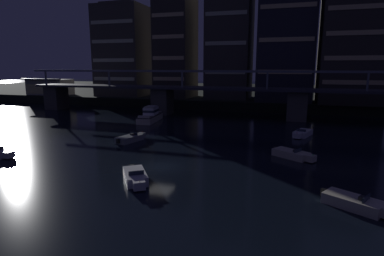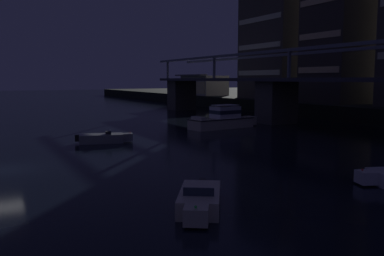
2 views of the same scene
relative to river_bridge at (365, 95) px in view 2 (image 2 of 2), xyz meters
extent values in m
plane|color=black|center=(0.00, -34.25, -4.24)|extent=(400.00, 400.00, 0.00)
cube|color=#4C4944|center=(-41.48, 0.01, -1.46)|extent=(3.60, 4.40, 5.55)
cube|color=#4C4944|center=(-13.83, 0.01, -1.46)|extent=(3.60, 4.40, 5.55)
cube|color=#33333D|center=(0.00, 0.01, 1.54)|extent=(88.97, 6.40, 0.45)
cube|color=slate|center=(0.00, -2.89, 4.96)|extent=(88.97, 0.36, 0.36)
cube|color=slate|center=(-41.48, -2.89, 3.36)|extent=(0.30, 0.30, 3.20)
cube|color=slate|center=(-24.89, -2.89, 3.36)|extent=(0.30, 0.30, 3.20)
cube|color=slate|center=(-8.30, -2.89, 3.36)|extent=(0.30, 0.30, 3.20)
cube|color=#423D38|center=(-31.99, 15.81, 9.95)|extent=(13.06, 9.88, 23.97)
cube|color=beige|center=(-31.99, 10.82, 2.76)|extent=(12.02, 0.10, 0.90)
cube|color=beige|center=(-31.99, 10.82, 7.55)|extent=(12.02, 0.10, 0.90)
cube|color=beige|center=(-31.99, 10.82, 12.34)|extent=(12.02, 0.10, 0.90)
cube|color=#38332D|center=(-16.18, 15.39, 10.45)|extent=(8.70, 11.27, 24.98)
cube|color=beige|center=(-16.18, 9.71, 2.96)|extent=(8.01, 0.10, 0.90)
cube|color=beige|center=(-16.18, 9.71, 7.95)|extent=(8.01, 0.10, 0.90)
cube|color=beige|center=(-16.18, 9.71, 12.95)|extent=(8.01, 0.10, 0.90)
cube|color=#B2AD9E|center=(-53.62, 12.01, 0.16)|extent=(12.00, 6.00, 4.40)
cube|color=#EAD88C|center=(-53.62, 8.96, -0.28)|extent=(11.20, 0.10, 2.64)
cube|color=#4C4C51|center=(-53.62, 8.41, 2.51)|extent=(12.40, 1.60, 0.30)
cube|color=beige|center=(-12.45, -9.51, -3.64)|extent=(3.47, 8.24, 1.20)
cube|color=beige|center=(-12.95, -4.99, -3.56)|extent=(1.54, 1.25, 1.04)
cube|color=black|center=(-12.45, -9.51, -3.09)|extent=(3.56, 8.33, 0.10)
cube|color=white|center=(-12.51, -8.92, -2.34)|extent=(2.44, 3.41, 1.40)
cube|color=#283342|center=(-12.51, -8.92, -2.29)|extent=(2.49, 3.46, 0.44)
cube|color=silver|center=(-12.51, -8.92, -1.49)|extent=(2.20, 3.07, 0.08)
cube|color=#B7B2A8|center=(-12.07, -12.89, -2.86)|extent=(2.13, 0.83, 0.36)
cube|color=gray|center=(-8.28, -25.29, -3.84)|extent=(2.77, 4.25, 0.80)
cube|color=gray|center=(-7.64, -22.97, -3.79)|extent=(1.19, 1.13, 0.70)
cube|color=#283342|center=(-8.05, -24.47, -3.26)|extent=(1.33, 0.45, 0.36)
cube|color=#262628|center=(-8.12, -24.71, -3.32)|extent=(0.65, 0.53, 0.24)
cube|color=black|center=(-8.85, -27.36, -3.74)|extent=(0.44, 0.44, 0.60)
sphere|color=red|center=(-7.57, -22.73, -3.36)|extent=(0.12, 0.12, 0.12)
cube|color=beige|center=(12.79, -26.78, -3.84)|extent=(4.26, 3.65, 0.80)
cube|color=beige|center=(14.80, -28.10, -3.79)|extent=(1.30, 1.32, 0.70)
cube|color=#283342|center=(13.50, -27.25, -3.26)|extent=(0.82, 1.18, 0.36)
cube|color=#262628|center=(13.29, -27.11, -3.32)|extent=(0.64, 0.69, 0.24)
cube|color=black|center=(10.98, -25.60, -3.74)|extent=(0.50, 0.50, 0.60)
sphere|color=#33D84C|center=(15.01, -28.23, -3.36)|extent=(0.12, 0.12, 0.12)
cube|color=silver|center=(13.71, -16.73, -3.79)|extent=(1.24, 1.18, 0.70)
sphere|color=red|center=(13.63, -16.97, -3.36)|extent=(0.12, 0.12, 0.12)
camera|label=1|loc=(12.12, -62.49, 5.78)|focal=29.20mm
camera|label=2|loc=(28.52, -35.73, 1.59)|focal=38.27mm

